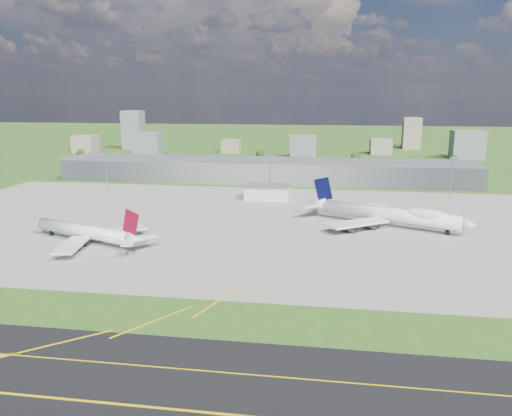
# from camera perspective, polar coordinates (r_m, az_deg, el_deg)

# --- Properties ---
(ground) EXTENTS (1400.00, 1400.00, 0.00)m
(ground) POSITION_cam_1_polar(r_m,az_deg,el_deg) (354.82, 0.68, 2.75)
(ground) COLOR #2F5A1C
(ground) RESTS_ON ground
(taxiway) EXTENTS (1400.00, 60.00, 0.06)m
(taxiway) POSITION_cam_1_polar(r_m,az_deg,el_deg) (116.55, -18.38, -20.26)
(taxiway) COLOR black
(taxiway) RESTS_ON ground
(apron) EXTENTS (360.00, 190.00, 0.08)m
(apron) POSITION_cam_1_polar(r_m,az_deg,el_deg) (247.02, -0.52, -1.76)
(apron) COLOR gray
(apron) RESTS_ON ground
(terminal) EXTENTS (300.00, 42.00, 15.00)m
(terminal) POSITION_cam_1_polar(r_m,az_deg,el_deg) (368.26, 1.01, 4.30)
(terminal) COLOR slate
(terminal) RESTS_ON ground
(ops_building) EXTENTS (26.00, 16.00, 8.00)m
(ops_building) POSITION_cam_1_polar(r_m,az_deg,el_deg) (304.07, 1.26, 1.80)
(ops_building) COLOR silver
(ops_building) RESTS_ON ground
(mast_west) EXTENTS (3.50, 2.00, 25.90)m
(mast_west) POSITION_cam_1_polar(r_m,az_deg,el_deg) (347.22, -16.78, 4.93)
(mast_west) COLOR gray
(mast_west) RESTS_ON ground
(mast_center) EXTENTS (3.50, 2.00, 25.90)m
(mast_center) POSITION_cam_1_polar(r_m,az_deg,el_deg) (316.46, 1.62, 4.75)
(mast_center) COLOR gray
(mast_center) RESTS_ON ground
(mast_east) EXTENTS (3.50, 2.00, 25.90)m
(mast_east) POSITION_cam_1_polar(r_m,az_deg,el_deg) (322.38, 21.47, 4.01)
(mast_east) COLOR gray
(mast_east) RESTS_ON ground
(airliner_red_twin) EXTENTS (62.29, 47.20, 17.78)m
(airliner_red_twin) POSITION_cam_1_polar(r_m,az_deg,el_deg) (225.37, -18.71, -2.66)
(airliner_red_twin) COLOR white
(airliner_red_twin) RESTS_ON ground
(airliner_blue_quad) EXTENTS (76.94, 58.35, 21.34)m
(airliner_blue_quad) POSITION_cam_1_polar(r_m,az_deg,el_deg) (248.04, 15.00, -0.74)
(airliner_blue_quad) COLOR white
(airliner_blue_quad) RESTS_ON ground
(tug_yellow) EXTENTS (3.81, 3.66, 1.70)m
(tug_yellow) POSITION_cam_1_polar(r_m,az_deg,el_deg) (237.60, -16.28, -2.67)
(tug_yellow) COLOR orange
(tug_yellow) RESTS_ON ground
(van_white_near) EXTENTS (2.69, 4.89, 2.39)m
(van_white_near) POSITION_cam_1_polar(r_m,az_deg,el_deg) (244.55, 10.20, -1.83)
(van_white_near) COLOR white
(van_white_near) RESTS_ON ground
(van_white_far) EXTENTS (4.49, 2.22, 2.34)m
(van_white_far) POSITION_cam_1_polar(r_m,az_deg,el_deg) (263.61, 21.01, -1.44)
(van_white_far) COLOR white
(van_white_far) RESTS_ON ground
(bldg_far_w) EXTENTS (24.00, 20.00, 18.00)m
(bldg_far_w) POSITION_cam_1_polar(r_m,az_deg,el_deg) (583.80, -18.93, 6.95)
(bldg_far_w) COLOR gray
(bldg_far_w) RESTS_ON ground
(bldg_w) EXTENTS (28.00, 22.00, 24.00)m
(bldg_w) POSITION_cam_1_polar(r_m,az_deg,el_deg) (532.75, -12.22, 7.17)
(bldg_w) COLOR slate
(bldg_w) RESTS_ON ground
(bldg_cw) EXTENTS (20.00, 18.00, 14.00)m
(bldg_cw) POSITION_cam_1_polar(r_m,az_deg,el_deg) (549.53, -2.82, 7.08)
(bldg_cw) COLOR gray
(bldg_cw) RESTS_ON ground
(bldg_c) EXTENTS (26.00, 20.00, 22.00)m
(bldg_c) POSITION_cam_1_polar(r_m,az_deg,el_deg) (509.35, 5.43, 7.03)
(bldg_c) COLOR slate
(bldg_c) RESTS_ON ground
(bldg_ce) EXTENTS (22.00, 24.00, 16.00)m
(bldg_ce) POSITION_cam_1_polar(r_m,az_deg,el_deg) (551.17, 14.05, 6.84)
(bldg_ce) COLOR gray
(bldg_ce) RESTS_ON ground
(bldg_e) EXTENTS (30.00, 22.00, 28.00)m
(bldg_e) POSITION_cam_1_polar(r_m,az_deg,el_deg) (534.85, 23.00, 6.68)
(bldg_e) COLOR slate
(bldg_e) RESTS_ON ground
(bldg_tall_w) EXTENTS (22.00, 20.00, 44.00)m
(bldg_tall_w) POSITION_cam_1_polar(r_m,az_deg,el_deg) (602.20, -13.85, 8.67)
(bldg_tall_w) COLOR slate
(bldg_tall_w) RESTS_ON ground
(bldg_tall_e) EXTENTS (20.00, 18.00, 36.00)m
(bldg_tall_e) POSITION_cam_1_polar(r_m,az_deg,el_deg) (614.56, 17.35, 8.16)
(bldg_tall_e) COLOR gray
(bldg_tall_e) RESTS_ON ground
(tree_far_w) EXTENTS (7.20, 7.20, 8.80)m
(tree_far_w) POSITION_cam_1_polar(r_m,az_deg,el_deg) (530.88, -19.43, 5.97)
(tree_far_w) COLOR #382314
(tree_far_w) RESTS_ON ground
(tree_w) EXTENTS (6.75, 6.75, 8.25)m
(tree_w) POSITION_cam_1_polar(r_m,az_deg,el_deg) (490.64, -10.32, 5.94)
(tree_w) COLOR #382314
(tree_w) RESTS_ON ground
(tree_c) EXTENTS (8.10, 8.10, 9.90)m
(tree_c) POSITION_cam_1_polar(r_m,az_deg,el_deg) (484.11, 0.45, 6.17)
(tree_c) COLOR #382314
(tree_c) RESTS_ON ground
(tree_e) EXTENTS (7.65, 7.65, 9.35)m
(tree_e) POSITION_cam_1_polar(r_m,az_deg,el_deg) (474.93, 11.23, 5.76)
(tree_e) COLOR #382314
(tree_e) RESTS_ON ground
(tree_far_e) EXTENTS (6.30, 6.30, 7.70)m
(tree_far_e) POSITION_cam_1_polar(r_m,az_deg,el_deg) (497.28, 21.63, 5.30)
(tree_far_e) COLOR #382314
(tree_far_e) RESTS_ON ground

